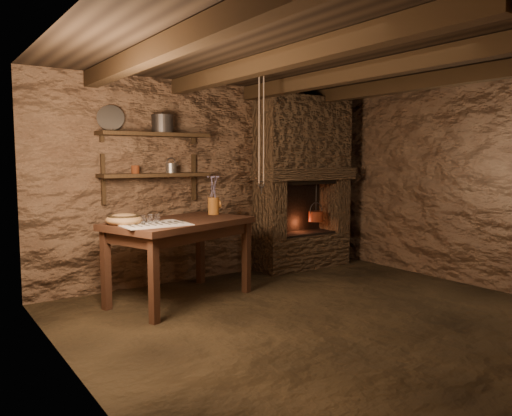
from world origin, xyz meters
TOP-DOWN VIEW (x-y plane):
  - floor at (0.00, 0.00)m, footprint 4.50×4.50m
  - back_wall at (0.00, 2.00)m, footprint 4.50×0.04m
  - left_wall at (-2.25, 0.00)m, footprint 0.04×4.00m
  - right_wall at (2.25, 0.00)m, footprint 0.04×4.00m
  - ceiling at (0.00, 0.00)m, footprint 4.50×4.00m
  - beam_far_left at (-1.50, 0.00)m, footprint 0.14×3.95m
  - beam_mid_left at (-0.50, 0.00)m, footprint 0.14×3.95m
  - beam_mid_right at (0.50, 0.00)m, footprint 0.14×3.95m
  - beam_far_right at (1.50, 0.00)m, footprint 0.14×3.95m
  - shelf_lower at (-0.85, 1.84)m, footprint 1.25×0.30m
  - shelf_upper at (-0.85, 1.84)m, footprint 1.25×0.30m
  - hearth at (1.25, 1.77)m, footprint 1.43×0.51m
  - work_table at (-0.85, 1.25)m, footprint 1.67×1.27m
  - linen_cloth at (-1.21, 1.07)m, footprint 0.64×0.52m
  - pewter_cutlery_row at (-1.21, 1.05)m, footprint 0.53×0.21m
  - drinking_glasses at (-1.19, 1.19)m, footprint 0.20×0.06m
  - stoneware_jug at (-0.28, 1.52)m, footprint 0.16×0.16m
  - wooden_bowl at (-1.43, 1.28)m, footprint 0.47×0.47m
  - iron_stockpot at (-0.75, 1.84)m, footprint 0.31×0.31m
  - tin_pan at (-1.31, 1.94)m, footprint 0.32×0.23m
  - small_kettle at (-0.66, 1.84)m, footprint 0.18×0.15m
  - rusty_tin at (-1.08, 1.84)m, footprint 0.10×0.10m
  - red_pot at (1.45, 1.72)m, footprint 0.22×0.22m
  - hanging_ropes at (0.05, 1.05)m, footprint 0.08×0.08m

SIDE VIEW (x-z plane):
  - floor at x=0.00m, z-range 0.00..0.00m
  - work_table at x=-0.85m, z-range 0.03..0.88m
  - red_pot at x=1.45m, z-range 0.43..0.97m
  - linen_cloth at x=-1.21m, z-range 0.85..0.86m
  - pewter_cutlery_row at x=-1.21m, z-range 0.86..0.87m
  - wooden_bowl at x=-1.43m, z-range 0.83..0.95m
  - drinking_glasses at x=-1.19m, z-range 0.86..0.94m
  - stoneware_jug at x=-0.28m, z-range 0.82..1.26m
  - back_wall at x=0.00m, z-range 0.00..2.40m
  - left_wall at x=-2.25m, z-range 0.00..2.40m
  - right_wall at x=2.25m, z-range 0.00..2.40m
  - hearth at x=1.25m, z-range 0.08..2.38m
  - shelf_lower at x=-0.85m, z-range 1.28..1.32m
  - rusty_tin at x=-1.08m, z-range 1.32..1.41m
  - small_kettle at x=-0.66m, z-range 1.29..1.46m
  - shelf_upper at x=-0.85m, z-range 1.73..1.77m
  - hanging_ropes at x=0.05m, z-range 1.20..2.40m
  - iron_stockpot at x=-0.75m, z-range 1.77..1.95m
  - tin_pan at x=-1.31m, z-range 1.77..2.06m
  - beam_far_left at x=-1.50m, z-range 2.23..2.39m
  - beam_mid_left at x=-0.50m, z-range 2.23..2.39m
  - beam_mid_right at x=0.50m, z-range 2.23..2.39m
  - beam_far_right at x=1.50m, z-range 2.23..2.39m
  - ceiling at x=0.00m, z-range 2.38..2.42m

